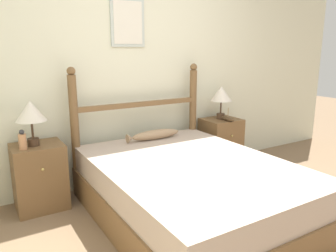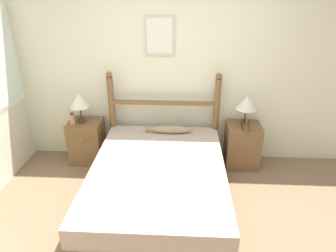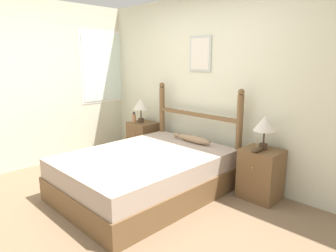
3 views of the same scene
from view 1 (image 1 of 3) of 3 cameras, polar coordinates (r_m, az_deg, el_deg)
name	(u,v)px [view 1 (image 1 of 3)]	position (r m, az deg, el deg)	size (l,w,h in m)	color
ground_plane	(246,246)	(2.73, 13.38, -19.63)	(16.00, 16.00, 0.00)	#7A6047
wall_back	(141,67)	(3.72, -4.80, 10.27)	(6.40, 0.08, 2.55)	beige
bed	(191,191)	(2.93, 4.01, -11.15)	(1.51, 2.05, 0.52)	brown
headboard	(140,121)	(3.60, -4.94, 0.85)	(1.51, 0.08, 1.31)	brown
nightstand_left	(40,176)	(3.31, -21.44, -8.18)	(0.45, 0.41, 0.62)	brown
nightstand_right	(220,143)	(4.21, 9.12, -2.90)	(0.45, 0.41, 0.62)	brown
table_lamp_left	(31,113)	(3.13, -22.81, 2.16)	(0.27, 0.27, 0.41)	#422D1E
table_lamp_right	(221,95)	(4.10, 9.26, 5.39)	(0.27, 0.27, 0.41)	#422D1E
bottle	(22,141)	(3.09, -24.02, -2.34)	(0.07, 0.07, 0.18)	tan
model_boat	(228,119)	(4.04, 10.39, 1.27)	(0.08, 0.22, 0.16)	#4C3823
fish_pillow	(154,135)	(3.52, -2.37, -1.52)	(0.63, 0.11, 0.10)	#997A5B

